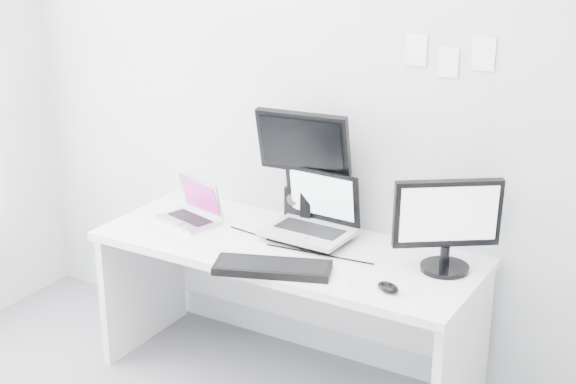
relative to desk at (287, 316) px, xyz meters
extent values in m
plane|color=silver|center=(0.00, 0.35, 0.99)|extent=(3.60, 0.00, 3.60)
cube|color=white|center=(0.00, 0.00, 0.00)|extent=(1.80, 0.70, 0.73)
cube|color=#A9A9AD|center=(-0.56, 0.00, 0.47)|extent=(0.34, 0.29, 0.22)
cube|color=black|center=(-0.10, 0.28, 0.46)|extent=(0.11, 0.11, 0.19)
cube|color=#ABADB2|center=(0.06, 0.09, 0.53)|extent=(0.40, 0.32, 0.33)
cube|color=black|center=(-0.03, 0.21, 0.67)|extent=(0.46, 0.21, 0.61)
cube|color=black|center=(0.72, 0.11, 0.58)|extent=(0.50, 0.44, 0.42)
cube|color=black|center=(0.09, -0.27, 0.38)|extent=(0.53, 0.34, 0.03)
ellipsoid|color=black|center=(0.60, -0.20, 0.38)|extent=(0.12, 0.10, 0.03)
cube|color=white|center=(0.45, 0.34, 1.26)|extent=(0.10, 0.00, 0.14)
cube|color=white|center=(0.60, 0.34, 1.22)|extent=(0.09, 0.00, 0.13)
cube|color=white|center=(0.75, 0.34, 1.26)|extent=(0.10, 0.00, 0.14)
camera|label=1|loc=(1.83, -3.10, 1.91)|focal=52.95mm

